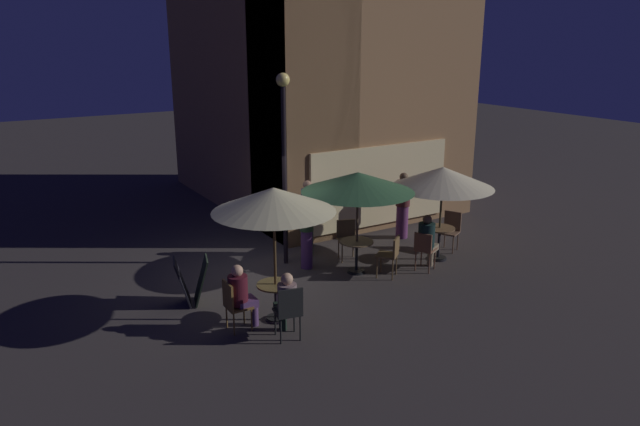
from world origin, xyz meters
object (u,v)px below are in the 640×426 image
object	(u,v)px
patio_umbrella_2	(443,178)
cafe_chair_1	(289,309)
menu_sandwich_board	(192,281)
patron_standing_5	(403,205)
patron_standing_3	(307,232)
cafe_table_0	(276,294)
patron_standing_4	(308,217)
cafe_chair_2	(391,252)
cafe_table_2	(439,237)
patio_umbrella_0	(274,200)
patron_seated_2	(427,239)
cafe_chair_4	(451,227)
patio_umbrella_1	(358,182)
cafe_table_1	(357,250)
cafe_chair_3	(347,236)
patron_seated_1	(286,300)
street_lamp_near_corner	(284,141)
patron_seated_0	(241,293)
cafe_chair_5	(424,247)
cafe_chair_0	(233,302)

from	to	relation	value
patio_umbrella_2	cafe_chair_1	size ratio (longest dim) A/B	2.36
menu_sandwich_board	patron_standing_5	xyz separation A→B (m)	(6.01, 1.03, 0.39)
patio_umbrella_2	patron_standing_3	distance (m)	3.30
cafe_table_0	patron_standing_4	size ratio (longest dim) A/B	0.39
cafe_chair_2	patron_standing_3	size ratio (longest dim) A/B	0.55
patio_umbrella_2	patron_standing_5	size ratio (longest dim) A/B	1.35
cafe_table_2	cafe_chair_2	size ratio (longest dim) A/B	0.85
patron_standing_3	patron_standing_4	bearing A→B (deg)	83.38
patio_umbrella_0	cafe_chair_1	distance (m)	1.88
patron_seated_2	patron_standing_3	bearing A→B (deg)	120.17
cafe_chair_4	patron_standing_4	xyz separation A→B (m)	(-3.14, 1.51, 0.37)
patio_umbrella_1	cafe_chair_4	distance (m)	3.17
cafe_table_1	cafe_chair_3	bearing A→B (deg)	70.44
patron_seated_1	patron_standing_5	size ratio (longest dim) A/B	0.70
cafe_chair_4	street_lamp_near_corner	bearing A→B (deg)	-45.27
patio_umbrella_0	patron_seated_1	xyz separation A→B (m)	(-0.13, -0.66, -1.60)
patron_seated_1	patron_seated_2	world-z (taller)	patron_seated_2
cafe_chair_2	patron_seated_0	distance (m)	3.78
patio_umbrella_2	patron_seated_2	size ratio (longest dim) A/B	1.82
cafe_table_1	cafe_chair_2	size ratio (longest dim) A/B	0.81
patron_seated_2	patron_standing_3	world-z (taller)	patron_standing_3
cafe_chair_4	cafe_chair_5	bearing A→B (deg)	-0.13
cafe_table_0	cafe_chair_2	world-z (taller)	cafe_chair_2
cafe_chair_0	patio_umbrella_0	bearing A→B (deg)	-0.00
patron_standing_5	patio_umbrella_1	bearing A→B (deg)	68.40
patio_umbrella_0	patron_seated_2	world-z (taller)	patio_umbrella_0
patron_standing_4	patio_umbrella_1	bearing A→B (deg)	77.92
cafe_table_0	patio_umbrella_2	world-z (taller)	patio_umbrella_2
cafe_table_1	cafe_chair_5	size ratio (longest dim) A/B	0.81
patio_umbrella_0	cafe_chair_5	bearing A→B (deg)	6.33
cafe_chair_1	cafe_chair_4	xyz separation A→B (m)	(5.54, 1.99, -0.03)
menu_sandwich_board	cafe_chair_0	size ratio (longest dim) A/B	0.97
cafe_chair_1	patron_seated_1	world-z (taller)	patron_seated_1
menu_sandwich_board	patio_umbrella_1	xyz separation A→B (m)	(3.64, -0.33, 1.57)
patron_seated_0	patron_standing_3	bearing A→B (deg)	38.88
cafe_chair_1	patron_standing_4	size ratio (longest dim) A/B	0.54
patio_umbrella_2	patron_standing_3	bearing A→B (deg)	158.85
cafe_chair_1	patio_umbrella_1	bearing A→B (deg)	-43.06
menu_sandwich_board	patron_seated_1	xyz separation A→B (m)	(0.94, -2.13, 0.21)
menu_sandwich_board	cafe_table_0	size ratio (longest dim) A/B	1.28
cafe_table_1	patron_standing_4	size ratio (longest dim) A/B	0.40
cafe_chair_1	patio_umbrella_2	bearing A→B (deg)	-59.92
cafe_chair_1	street_lamp_near_corner	bearing A→B (deg)	-15.80
patio_umbrella_0	patron_seated_0	bearing A→B (deg)	179.41
street_lamp_near_corner	patron_seated_2	bearing A→B (deg)	-38.40
cafe_table_2	patio_umbrella_1	size ratio (longest dim) A/B	0.32
cafe_table_1	patron_seated_1	size ratio (longest dim) A/B	0.61
patio_umbrella_2	patron_standing_4	size ratio (longest dim) A/B	1.28
cafe_table_2	patron_seated_0	xyz separation A→B (m)	(-5.36, -0.82, 0.14)
patio_umbrella_2	patron_seated_0	world-z (taller)	patio_umbrella_2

